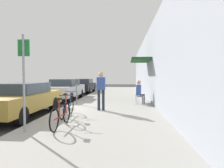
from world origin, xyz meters
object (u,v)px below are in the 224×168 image
object	(u,v)px
cafe_chair_0	(139,95)
pedestrian_standing	(101,88)
bicycle_0	(61,115)
parked_car_0	(21,99)
cafe_chair_1	(138,93)
parked_car_2	(83,85)
parking_meter	(77,90)
parked_car_1	(65,89)
bicycle_1	(67,107)
seated_patron_0	(140,91)
street_sign	(24,75)

from	to	relation	value
cafe_chair_0	pedestrian_standing	size ratio (longest dim) A/B	0.51
bicycle_0	parked_car_0	bearing A→B (deg)	141.01
cafe_chair_1	parked_car_2	bearing A→B (deg)	123.64
bicycle_0	parked_car_2	bearing A→B (deg)	100.05
parked_car_0	parking_meter	xyz separation A→B (m)	(1.55, 2.68, 0.18)
parked_car_1	bicycle_1	distance (m)	6.15
parked_car_2	bicycle_1	world-z (taller)	parked_car_2
parked_car_1	cafe_chair_1	distance (m)	5.17
parked_car_0	cafe_chair_0	distance (m)	5.70
parked_car_1	bicycle_0	distance (m)	7.63
cafe_chair_0	cafe_chair_1	xyz separation A→B (m)	(-0.00, 0.79, 0.00)
parked_car_0	bicycle_0	bearing A→B (deg)	-38.99
bicycle_1	cafe_chair_0	bearing A→B (deg)	49.04
seated_patron_0	pedestrian_standing	xyz separation A→B (m)	(-1.84, -1.98, 0.30)
street_sign	cafe_chair_0	bearing A→B (deg)	57.77
parked_car_1	cafe_chair_0	xyz separation A→B (m)	(4.89, -2.49, -0.12)
parked_car_2	cafe_chair_1	distance (m)	8.82
parked_car_1	cafe_chair_0	distance (m)	5.48
parking_meter	seated_patron_0	world-z (taller)	parking_meter
pedestrian_standing	parked_car_0	bearing A→B (deg)	-163.11
parked_car_1	seated_patron_0	distance (m)	5.54
parked_car_1	parked_car_2	size ratio (longest dim) A/B	1.00
parked_car_2	bicycle_0	size ratio (longest dim) A/B	2.57
parking_meter	cafe_chair_1	size ratio (longest dim) A/B	1.52
cafe_chair_0	bicycle_0	bearing A→B (deg)	-118.47
parking_meter	cafe_chair_0	xyz separation A→B (m)	(3.34, 0.26, -0.26)
parked_car_1	parking_meter	world-z (taller)	parking_meter
bicycle_1	seated_patron_0	distance (m)	4.45
parked_car_0	seated_patron_0	distance (m)	5.75
parking_meter	parked_car_1	bearing A→B (deg)	119.48
street_sign	cafe_chair_1	xyz separation A→B (m)	(3.39, 6.17, -1.02)
parking_meter	cafe_chair_1	distance (m)	3.51
seated_patron_0	cafe_chair_1	distance (m)	0.83
street_sign	pedestrian_standing	xyz separation A→B (m)	(1.61, 3.38, -0.52)
parked_car_1	bicycle_1	size ratio (longest dim) A/B	2.57
parking_meter	seated_patron_0	bearing A→B (deg)	4.11
parked_car_0	pedestrian_standing	bearing A→B (deg)	16.89
cafe_chair_0	cafe_chair_1	bearing A→B (deg)	90.10
bicycle_1	seated_patron_0	bearing A→B (deg)	48.37
parked_car_2	cafe_chair_0	xyz separation A→B (m)	(4.89, -8.14, -0.10)
bicycle_0	seated_patron_0	world-z (taller)	seated_patron_0
parked_car_0	cafe_chair_1	size ratio (longest dim) A/B	5.06
parked_car_1	cafe_chair_0	world-z (taller)	parked_car_1
parked_car_1	cafe_chair_0	size ratio (longest dim) A/B	5.06
parked_car_0	street_sign	xyz separation A→B (m)	(1.50, -2.44, 0.93)
cafe_chair_0	street_sign	bearing A→B (deg)	-122.23
parking_meter	cafe_chair_0	bearing A→B (deg)	4.38
parking_meter	bicycle_0	bearing A→B (deg)	-80.71
parked_car_0	cafe_chair_0	world-z (taller)	parked_car_0
cafe_chair_1	street_sign	bearing A→B (deg)	-118.77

